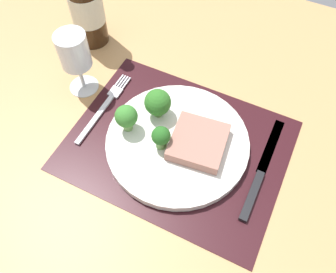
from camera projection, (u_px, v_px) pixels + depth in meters
ground_plane at (177, 149)px, 67.48cm from camera, size 140.00×110.00×3.00cm
placemat at (177, 145)px, 66.09cm from camera, size 40.56×31.56×0.30cm
plate at (177, 142)px, 65.30cm from camera, size 26.97×26.97×1.60cm
steak at (198, 142)px, 63.06cm from camera, size 10.86×11.12×2.23cm
broccoli_front_edge at (161, 137)px, 61.44cm from camera, size 3.48×3.48×5.09cm
broccoli_near_steak at (158, 103)px, 64.90cm from camera, size 5.12×5.12×6.22cm
broccoli_center at (126, 117)px, 63.02cm from camera, size 4.26×4.26×5.98cm
fork at (104, 107)px, 70.56cm from camera, size 2.40×19.20×0.50cm
knife at (260, 175)px, 62.11cm from camera, size 1.80×23.00×0.80cm
wine_bottle at (85, 1)px, 73.45cm from camera, size 7.33×7.33×29.51cm
wine_glass at (74, 54)px, 66.34cm from camera, size 6.18×6.18×13.91cm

